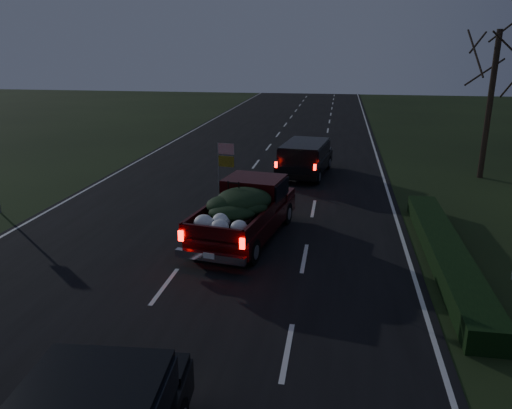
% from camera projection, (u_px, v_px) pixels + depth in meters
% --- Properties ---
extents(ground, '(120.00, 120.00, 0.00)m').
position_uv_depth(ground, '(165.00, 287.00, 13.51)').
color(ground, black).
rests_on(ground, ground).
extents(road_asphalt, '(14.00, 120.00, 0.02)m').
position_uv_depth(road_asphalt, '(165.00, 286.00, 13.51)').
color(road_asphalt, black).
rests_on(road_asphalt, ground).
extents(hedge_row, '(1.00, 10.00, 0.60)m').
position_uv_depth(hedge_row, '(445.00, 252.00, 15.02)').
color(hedge_row, black).
rests_on(hedge_row, ground).
extents(bare_tree_far, '(3.60, 3.60, 7.00)m').
position_uv_depth(bare_tree_far, '(495.00, 69.00, 23.31)').
color(bare_tree_far, black).
rests_on(bare_tree_far, ground).
extents(pickup_truck, '(2.91, 5.71, 2.86)m').
position_uv_depth(pickup_truck, '(245.00, 208.00, 16.65)').
color(pickup_truck, '#370709').
rests_on(pickup_truck, ground).
extents(lead_suv, '(2.62, 5.06, 1.39)m').
position_uv_depth(lead_suv, '(305.00, 155.00, 24.88)').
color(lead_suv, black).
rests_on(lead_suv, ground).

